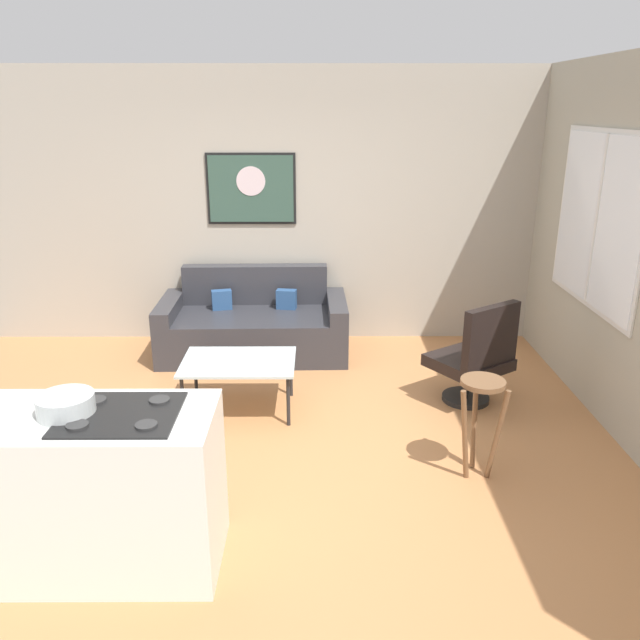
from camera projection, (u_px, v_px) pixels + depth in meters
ground at (273, 450)px, 4.73m from camera, size 6.40×6.40×0.04m
back_wall at (285, 209)px, 6.57m from camera, size 6.40×0.05×2.80m
right_wall at (635, 254)px, 4.57m from camera, size 0.05×6.40×2.80m
couch at (254, 326)px, 6.46m from camera, size 1.88×0.95×0.84m
coffee_table at (239, 365)px, 5.18m from camera, size 0.92×0.65×0.44m
armchair at (476, 357)px, 5.29m from camera, size 0.79×0.78×0.91m
bar_stool at (481, 405)px, 4.22m from camera, size 0.34×0.34×0.71m
kitchen_counter at (79, 490)px, 3.41m from camera, size 1.50×0.64×0.93m
mixing_bowl at (66, 405)px, 3.26m from camera, size 0.29×0.29×0.11m
wall_painting at (251, 189)px, 6.46m from camera, size 0.91×0.03×0.72m
window at (598, 221)px, 5.09m from camera, size 0.03×1.58×1.43m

